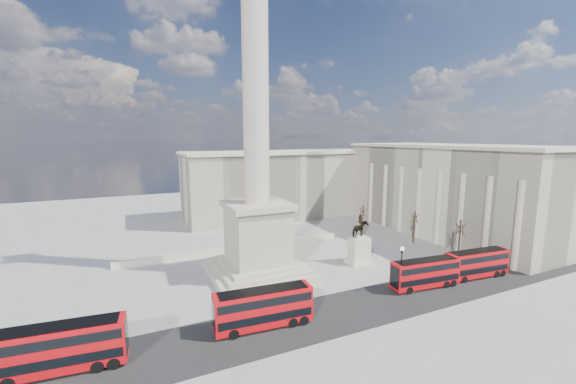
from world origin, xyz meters
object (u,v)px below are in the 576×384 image
(red_bus_c, at_px, (426,273))
(pedestrian_crossing, at_px, (395,272))
(victorian_lamp, at_px, (401,266))
(equestrian_statue, at_px, (359,246))
(pedestrian_walking, at_px, (455,265))
(pedestrian_standing, at_px, (453,264))
(red_bus_a, at_px, (60,348))
(red_bus_b, at_px, (264,308))
(red_bus_d, at_px, (477,263))
(nelsons_column, at_px, (257,188))

(red_bus_c, relative_size, pedestrian_crossing, 5.50)
(victorian_lamp, relative_size, pedestrian_crossing, 3.51)
(equestrian_statue, height_order, pedestrian_walking, equestrian_statue)
(red_bus_c, height_order, pedestrian_standing, red_bus_c)
(pedestrian_crossing, bearing_deg, pedestrian_standing, -119.23)
(red_bus_a, xyz_separation_m, equestrian_statue, (39.33, 11.21, 0.56))
(red_bus_b, relative_size, pedestrian_walking, 6.14)
(red_bus_b, xyz_separation_m, pedestrian_walking, (32.45, 3.11, -1.37))
(victorian_lamp, distance_m, pedestrian_walking, 14.02)
(equestrian_statue, bearing_deg, pedestrian_walking, -36.66)
(red_bus_b, xyz_separation_m, red_bus_d, (32.89, -0.13, -0.14))
(red_bus_a, distance_m, victorian_lamp, 37.54)
(red_bus_d, bearing_deg, equestrian_statue, 140.91)
(red_bus_b, bearing_deg, victorian_lamp, 4.98)
(red_bus_c, relative_size, pedestrian_walking, 5.69)
(nelsons_column, bearing_deg, red_bus_c, -36.81)
(victorian_lamp, bearing_deg, nelsons_column, 135.77)
(nelsons_column, relative_size, equestrian_statue, 6.14)
(pedestrian_standing, bearing_deg, equestrian_statue, -65.17)
(nelsons_column, bearing_deg, red_bus_d, -27.12)
(pedestrian_walking, bearing_deg, victorian_lamp, -171.87)
(nelsons_column, relative_size, red_bus_d, 4.97)
(nelsons_column, xyz_separation_m, victorian_lamp, (14.48, -14.10, -9.20))
(pedestrian_standing, distance_m, pedestrian_crossing, 10.40)
(red_bus_c, bearing_deg, red_bus_a, -174.47)
(nelsons_column, bearing_deg, pedestrian_crossing, -29.93)
(pedestrian_walking, bearing_deg, nelsons_column, 154.31)
(red_bus_b, relative_size, red_bus_c, 1.08)
(pedestrian_walking, bearing_deg, red_bus_c, -166.59)
(pedestrian_crossing, bearing_deg, red_bus_a, 72.21)
(red_bus_b, relative_size, red_bus_d, 1.06)
(victorian_lamp, height_order, pedestrian_walking, victorian_lamp)
(red_bus_a, bearing_deg, red_bus_c, 5.27)
(nelsons_column, relative_size, pedestrian_standing, 26.26)
(red_bus_c, distance_m, pedestrian_walking, 9.60)
(pedestrian_walking, xyz_separation_m, pedestrian_standing, (-0.30, 0.27, 0.08))
(red_bus_d, bearing_deg, red_bus_b, -174.73)
(red_bus_d, xyz_separation_m, equestrian_statue, (-12.06, 11.89, 0.71))
(nelsons_column, bearing_deg, pedestrian_walking, -22.01)
(equestrian_statue, xyz_separation_m, pedestrian_crossing, (0.97, -7.30, -1.91))
(equestrian_statue, bearing_deg, victorian_lamp, -99.03)
(red_bus_a, bearing_deg, pedestrian_walking, 8.47)
(red_bus_c, bearing_deg, equestrian_statue, 108.26)
(nelsons_column, height_order, pedestrian_crossing, nelsons_column)
(pedestrian_walking, distance_m, pedestrian_standing, 0.41)
(red_bus_b, relative_size, pedestrian_crossing, 5.92)
(victorian_lamp, bearing_deg, pedestrian_standing, 13.20)
(red_bus_b, bearing_deg, red_bus_d, 3.85)
(red_bus_d, distance_m, pedestrian_crossing, 12.06)
(equestrian_statue, distance_m, pedestrian_crossing, 7.61)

